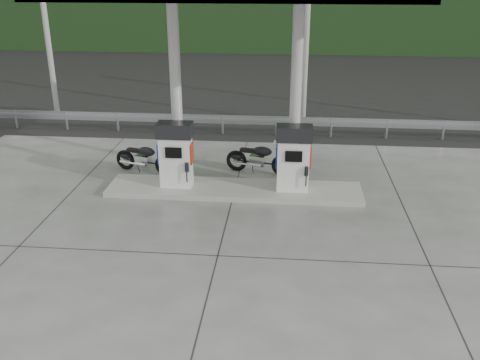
# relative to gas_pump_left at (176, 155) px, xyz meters

# --- Properties ---
(ground) EXTENTS (160.00, 160.00, 0.00)m
(ground) POSITION_rel_gas_pump_left_xyz_m (1.60, -2.50, -1.07)
(ground) COLOR black
(ground) RESTS_ON ground
(forecourt_apron) EXTENTS (18.00, 14.00, 0.02)m
(forecourt_apron) POSITION_rel_gas_pump_left_xyz_m (1.60, -2.50, -1.06)
(forecourt_apron) COLOR #62635E
(forecourt_apron) RESTS_ON ground
(pump_island) EXTENTS (7.00, 1.40, 0.15)m
(pump_island) POSITION_rel_gas_pump_left_xyz_m (1.60, 0.00, -0.98)
(pump_island) COLOR #9C9B92
(pump_island) RESTS_ON forecourt_apron
(gas_pump_left) EXTENTS (0.95, 0.55, 1.80)m
(gas_pump_left) POSITION_rel_gas_pump_left_xyz_m (0.00, 0.00, 0.00)
(gas_pump_left) COLOR white
(gas_pump_left) RESTS_ON pump_island
(gas_pump_right) EXTENTS (0.95, 0.55, 1.80)m
(gas_pump_right) POSITION_rel_gas_pump_left_xyz_m (3.20, 0.00, 0.00)
(gas_pump_right) COLOR white
(gas_pump_right) RESTS_ON pump_island
(canopy_column_left) EXTENTS (0.30, 0.30, 5.00)m
(canopy_column_left) POSITION_rel_gas_pump_left_xyz_m (0.00, 0.40, 1.60)
(canopy_column_left) COLOR silver
(canopy_column_left) RESTS_ON pump_island
(canopy_column_right) EXTENTS (0.30, 0.30, 5.00)m
(canopy_column_right) POSITION_rel_gas_pump_left_xyz_m (3.20, 0.40, 1.60)
(canopy_column_right) COLOR silver
(canopy_column_right) RESTS_ON pump_island
(guardrail) EXTENTS (26.00, 0.16, 1.42)m
(guardrail) POSITION_rel_gas_pump_left_xyz_m (1.60, 5.50, -0.36)
(guardrail) COLOR gray
(guardrail) RESTS_ON ground
(road) EXTENTS (60.00, 7.00, 0.01)m
(road) POSITION_rel_gas_pump_left_xyz_m (1.60, 9.00, -1.07)
(road) COLOR black
(road) RESTS_ON ground
(utility_pole_a) EXTENTS (0.22, 0.22, 8.00)m
(utility_pole_a) POSITION_rel_gas_pump_left_xyz_m (-6.40, 7.00, 2.93)
(utility_pole_a) COLOR #9A9A94
(utility_pole_a) RESTS_ON ground
(utility_pole_b) EXTENTS (0.22, 0.22, 8.00)m
(utility_pole_b) POSITION_rel_gas_pump_left_xyz_m (3.60, 7.00, 2.93)
(utility_pole_b) COLOR #9A9A94
(utility_pole_b) RESTS_ON ground
(tree_band) EXTENTS (80.00, 6.00, 6.00)m
(tree_band) POSITION_rel_gas_pump_left_xyz_m (1.60, 27.50, 1.93)
(tree_band) COLOR black
(tree_band) RESTS_ON ground
(forested_hills) EXTENTS (100.00, 40.00, 140.00)m
(forested_hills) POSITION_rel_gas_pump_left_xyz_m (1.60, 57.50, -1.07)
(forested_hills) COLOR black
(forested_hills) RESTS_ON ground
(motorcycle_left) EXTENTS (1.94, 1.09, 0.88)m
(motorcycle_left) POSITION_rel_gas_pump_left_xyz_m (-1.26, 1.29, -0.61)
(motorcycle_left) COLOR black
(motorcycle_left) RESTS_ON forecourt_apron
(motorcycle_right) EXTENTS (2.02, 1.03, 0.92)m
(motorcycle_right) POSITION_rel_gas_pump_left_xyz_m (2.20, 1.52, -0.59)
(motorcycle_right) COLOR black
(motorcycle_right) RESTS_ON forecourt_apron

